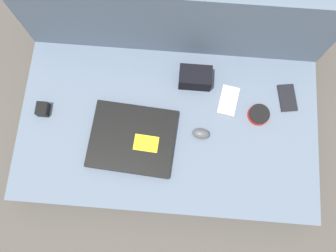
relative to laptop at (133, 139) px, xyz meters
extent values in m
plane|color=#4C4742|center=(0.13, 0.06, -0.16)|extent=(8.00, 8.00, 0.00)
cube|color=slate|center=(0.13, 0.06, -0.09)|extent=(1.14, 0.64, 0.15)
cube|color=slate|center=(0.13, 0.48, 0.08)|extent=(1.14, 0.20, 0.49)
cube|color=black|center=(0.00, 0.00, 0.00)|extent=(0.33, 0.28, 0.03)
cube|color=yellow|center=(0.05, -0.02, 0.02)|extent=(0.09, 0.07, 0.00)
ellipsoid|color=#4C4C51|center=(0.25, 0.04, 0.00)|extent=(0.07, 0.05, 0.04)
cylinder|color=red|center=(0.47, 0.13, -0.01)|extent=(0.08, 0.08, 0.02)
cylinder|color=black|center=(0.47, 0.13, 0.01)|extent=(0.08, 0.08, 0.01)
cube|color=#B7B7BC|center=(0.35, 0.18, -0.01)|extent=(0.09, 0.13, 0.01)
cube|color=black|center=(0.58, 0.21, -0.01)|extent=(0.08, 0.12, 0.01)
cube|color=black|center=(0.22, 0.25, 0.02)|extent=(0.12, 0.08, 0.07)
cube|color=black|center=(-0.35, 0.09, 0.00)|extent=(0.04, 0.05, 0.04)
camera|label=1|loc=(0.15, -0.24, 1.20)|focal=35.00mm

